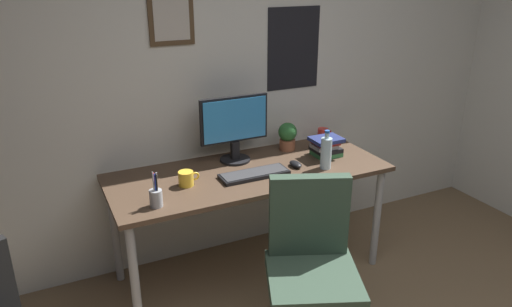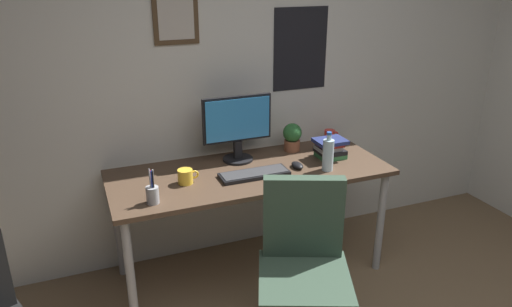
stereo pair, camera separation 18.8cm
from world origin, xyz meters
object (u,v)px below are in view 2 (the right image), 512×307
office_chair (304,262)px  monitor (237,126)px  keyboard (254,174)px  book_stack_left (330,148)px  potted_plant (292,136)px  pen_cup (152,194)px  computer_mouse (297,165)px  coffee_mug_far (330,136)px  coffee_mug_near (186,176)px  water_bottle (328,154)px

office_chair → monitor: bearing=91.6°
keyboard → book_stack_left: book_stack_left is taller
monitor → keyboard: size_ratio=1.07×
keyboard → potted_plant: size_ratio=2.21×
book_stack_left → pen_cup: bearing=-169.4°
computer_mouse → book_stack_left: (0.28, 0.08, 0.05)m
coffee_mug_far → book_stack_left: book_stack_left is taller
monitor → coffee_mug_near: size_ratio=3.62×
pen_cup → book_stack_left: bearing=10.6°
pen_cup → water_bottle: bearing=2.6°
potted_plant → book_stack_left: bearing=-51.0°
water_bottle → computer_mouse: bearing=148.4°
office_chair → coffee_mug_near: size_ratio=7.47×
coffee_mug_far → water_bottle: bearing=-121.3°
office_chair → coffee_mug_far: office_chair is taller
monitor → coffee_mug_far: monitor is taller
computer_mouse → potted_plant: size_ratio=0.56×
office_chair → book_stack_left: office_chair is taller
coffee_mug_far → potted_plant: potted_plant is taller
keyboard → coffee_mug_far: size_ratio=3.78×
water_bottle → coffee_mug_near: size_ratio=1.99×
computer_mouse → coffee_mug_near: coffee_mug_near is taller
office_chair → pen_cup: 0.88m
coffee_mug_near → computer_mouse: bearing=-2.8°
water_bottle → book_stack_left: bearing=56.8°
water_bottle → office_chair: bearing=-128.2°
monitor → water_bottle: size_ratio=1.82×
coffee_mug_near → potted_plant: potted_plant is taller
coffee_mug_near → book_stack_left: 1.00m
keyboard → pen_cup: bearing=-168.3°
coffee_mug_far → computer_mouse: bearing=-141.7°
computer_mouse → coffee_mug_near: bearing=177.2°
water_bottle → keyboard: bearing=169.7°
keyboard → computer_mouse: (0.30, 0.02, 0.01)m
coffee_mug_near → book_stack_left: bearing=2.6°
keyboard → book_stack_left: 0.59m
monitor → coffee_mug_far: bearing=5.5°
keyboard → office_chair: bearing=-88.3°
coffee_mug_far → potted_plant: bearing=-172.8°
monitor → potted_plant: size_ratio=2.36×
potted_plant → book_stack_left: (0.18, -0.22, -0.04)m
potted_plant → book_stack_left: 0.28m
monitor → keyboard: (0.01, -0.28, -0.23)m
pen_cup → monitor: bearing=33.2°
water_bottle → book_stack_left: (0.12, 0.18, -0.04)m
water_bottle → coffee_mug_near: water_bottle is taller
computer_mouse → pen_cup: size_ratio=0.55×
water_bottle → coffee_mug_far: size_ratio=2.22×
coffee_mug_near → coffee_mug_far: size_ratio=1.12×
coffee_mug_far → pen_cup: pen_cup is taller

